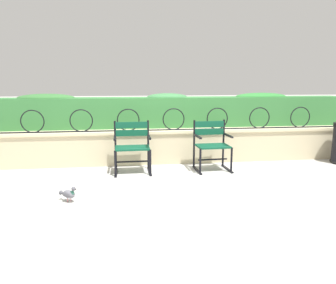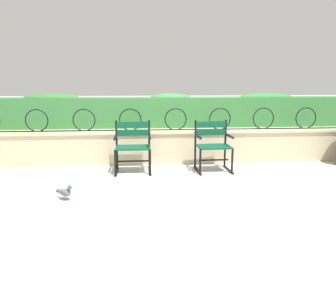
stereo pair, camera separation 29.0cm
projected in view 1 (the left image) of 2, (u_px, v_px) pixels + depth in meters
ground_plane at (169, 175)px, 5.48m from camera, size 60.00×60.00×0.00m
stone_wall at (163, 146)px, 6.24m from camera, size 7.98×0.41×0.64m
iron_arch_fence at (153, 121)px, 6.05m from camera, size 7.43×0.02×0.42m
hedge_row at (160, 111)px, 6.57m from camera, size 7.82×0.57×0.68m
park_chair_left at (132, 145)px, 5.58m from camera, size 0.62×0.52×0.88m
park_chair_right at (212, 144)px, 5.73m from camera, size 0.62×0.54×0.88m
pigeon_near_chairs at (69, 194)px, 4.23m from camera, size 0.25×0.22×0.22m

